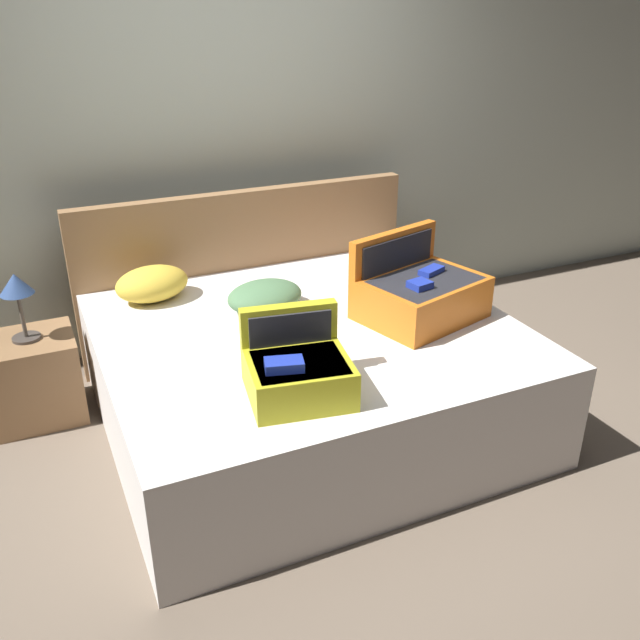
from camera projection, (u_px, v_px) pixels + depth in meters
name	position (u px, v px, depth m)	size (l,w,h in m)	color
ground_plane	(343.00, 464.00, 3.25)	(12.00, 12.00, 0.00)	#6B5B4C
back_wall	(223.00, 127.00, 4.04)	(8.00, 0.10, 2.60)	#B7C1B2
bed	(309.00, 376.00, 3.46)	(1.97, 1.78, 0.54)	silver
headboard	(247.00, 272.00, 4.12)	(2.01, 0.08, 1.00)	olive
hard_case_large	(420.00, 293.00, 3.41)	(0.67, 0.59, 0.40)	#D16619
hard_case_medium	(297.00, 371.00, 2.75)	(0.46, 0.45, 0.33)	gold
pillow_near_headboard	(265.00, 296.00, 3.51)	(0.40, 0.32, 0.15)	#4C724C
pillow_center_head	(152.00, 284.00, 3.62)	(0.39, 0.29, 0.18)	gold
nightstand	(35.00, 378.00, 3.53)	(0.44, 0.40, 0.45)	olive
table_lamp	(17.00, 290.00, 3.32)	(0.16, 0.16, 0.35)	#3F3833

